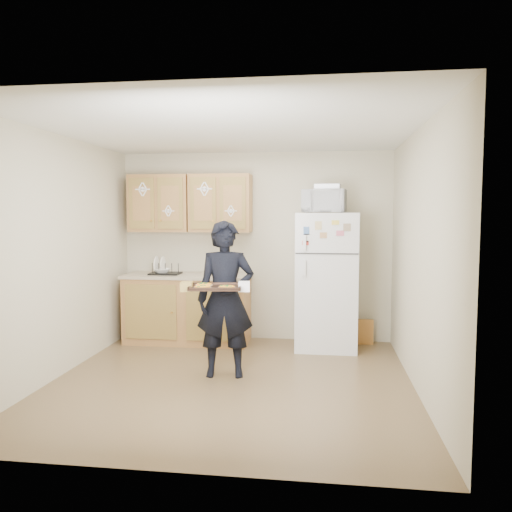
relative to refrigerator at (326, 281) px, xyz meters
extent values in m
plane|color=brown|center=(-0.95, -1.43, -0.85)|extent=(3.60, 3.60, 0.00)
plane|color=white|center=(-0.95, -1.43, 1.65)|extent=(3.60, 3.60, 0.00)
cube|color=beige|center=(-0.95, 0.37, 0.40)|extent=(3.60, 0.04, 2.50)
cube|color=beige|center=(-0.95, -3.23, 0.40)|extent=(3.60, 0.04, 2.50)
cube|color=beige|center=(-2.75, -1.43, 0.40)|extent=(0.04, 3.60, 2.50)
cube|color=beige|center=(0.85, -1.43, 0.40)|extent=(0.04, 3.60, 2.50)
cube|color=white|center=(0.00, 0.00, 0.00)|extent=(0.75, 0.70, 1.70)
cube|color=olive|center=(-1.80, 0.05, -0.42)|extent=(1.60, 0.60, 0.86)
cube|color=#BEAB92|center=(-1.80, 0.05, 0.03)|extent=(1.64, 0.64, 0.04)
cube|color=olive|center=(-2.20, 0.18, 0.98)|extent=(0.80, 0.33, 0.75)
cube|color=olive|center=(-1.38, 0.18, 0.98)|extent=(0.80, 0.33, 0.75)
cube|color=gold|center=(0.52, 0.24, -0.69)|extent=(0.20, 0.07, 0.32)
imported|color=black|center=(-1.04, -1.24, -0.04)|extent=(0.64, 0.46, 1.62)
cube|color=black|center=(-1.08, -1.54, 0.12)|extent=(0.55, 0.43, 0.04)
cylinder|color=yellow|center=(-1.19, -1.64, 0.14)|extent=(0.17, 0.17, 0.02)
cylinder|color=yellow|center=(-0.96, -1.61, 0.14)|extent=(0.17, 0.17, 0.02)
cylinder|color=yellow|center=(-1.21, -1.47, 0.14)|extent=(0.17, 0.17, 0.02)
imported|color=white|center=(-0.04, -0.05, 0.99)|extent=(0.56, 0.41, 0.29)
cube|color=#B9B8BF|center=(0.01, -0.02, 1.17)|extent=(0.33, 0.25, 0.07)
cube|color=black|center=(-2.09, 0.01, 0.13)|extent=(0.39, 0.30, 0.16)
imported|color=white|center=(-2.13, 0.01, 0.10)|extent=(0.29, 0.29, 0.05)
imported|color=white|center=(-1.25, -0.06, 0.15)|extent=(0.09, 0.09, 0.20)
camera|label=1|loc=(-0.06, -6.26, 0.83)|focal=35.00mm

